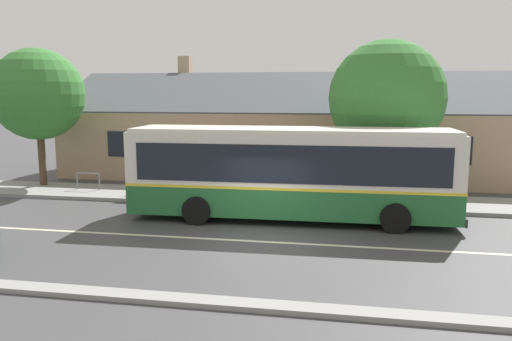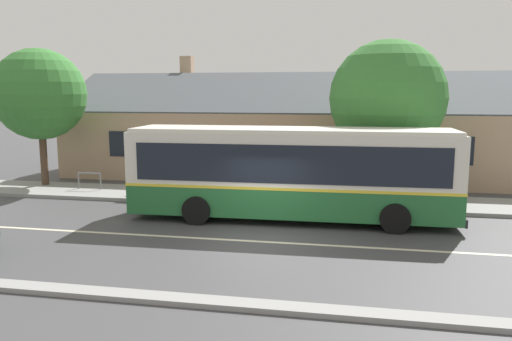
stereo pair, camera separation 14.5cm
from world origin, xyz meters
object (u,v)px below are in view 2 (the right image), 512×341
object	(u,v)px
transit_bus	(291,171)
street_tree_secondary	(40,94)
street_tree_primary	(388,98)
bus_stop_sign	(446,170)
bike_rack	(89,178)
bench_by_building	(150,186)

from	to	relation	value
transit_bus	street_tree_secondary	xyz separation A→B (m)	(-12.41, 3.91, 2.68)
street_tree_primary	street_tree_secondary	xyz separation A→B (m)	(-15.92, -0.04, 0.14)
transit_bus	bus_stop_sign	bearing A→B (deg)	20.37
street_tree_secondary	bike_rack	distance (m)	4.71
bench_by_building	street_tree_secondary	size ratio (longest dim) A/B	0.24
street_tree_primary	street_tree_secondary	world-z (taller)	street_tree_primary
street_tree_secondary	bench_by_building	bearing A→B (deg)	-13.89
street_tree_secondary	bike_rack	size ratio (longest dim) A/B	5.70
street_tree_secondary	bike_rack	xyz separation A→B (m)	(2.72, -0.70, -3.77)
street_tree_primary	bench_by_building	bearing A→B (deg)	-171.30
street_tree_secondary	bus_stop_sign	distance (m)	18.35
street_tree_primary	bus_stop_sign	size ratio (longest dim) A/B	2.80
bike_rack	street_tree_primary	bearing A→B (deg)	3.24
transit_bus	bike_rack	bearing A→B (deg)	161.70
bus_stop_sign	bike_rack	bearing A→B (deg)	175.85
street_tree_primary	bike_rack	size ratio (longest dim) A/B	5.79
transit_bus	street_tree_primary	size ratio (longest dim) A/B	1.72
bench_by_building	street_tree_secondary	distance (m)	7.29
street_tree_primary	street_tree_secondary	size ratio (longest dim) A/B	1.02
transit_bus	bike_rack	distance (m)	10.26
bench_by_building	street_tree_primary	bearing A→B (deg)	8.70
bench_by_building	bus_stop_sign	world-z (taller)	bus_stop_sign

